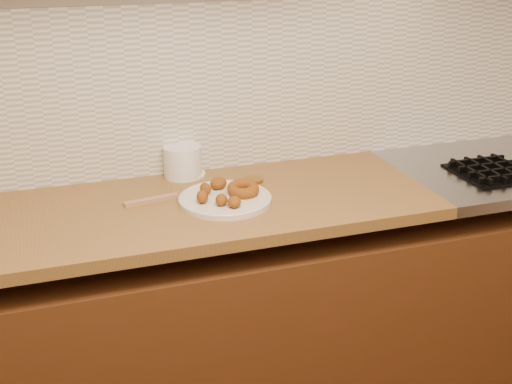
% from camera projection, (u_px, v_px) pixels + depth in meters
% --- Properties ---
extents(wall_back, '(4.00, 0.02, 2.70)m').
position_uv_depth(wall_back, '(250.00, 44.00, 2.29)').
color(wall_back, tan).
rests_on(wall_back, ground).
extents(base_cabinet, '(3.60, 0.60, 0.77)m').
position_uv_depth(base_cabinet, '(277.00, 319.00, 2.38)').
color(base_cabinet, '#4E2713').
rests_on(base_cabinet, floor).
extents(butcher_block, '(2.30, 0.62, 0.04)m').
position_uv_depth(butcher_block, '(84.00, 222.00, 2.01)').
color(butcher_block, olive).
rests_on(butcher_block, base_cabinet).
extents(backsplash, '(3.60, 0.02, 0.60)m').
position_uv_depth(backsplash, '(252.00, 86.00, 2.33)').
color(backsplash, silver).
rests_on(backsplash, wall_back).
extents(donut_plate, '(0.30, 0.30, 0.02)m').
position_uv_depth(donut_plate, '(225.00, 199.00, 2.10)').
color(donut_plate, silver).
rests_on(donut_plate, butcher_block).
extents(ring_donut, '(0.11, 0.11, 0.05)m').
position_uv_depth(ring_donut, '(243.00, 189.00, 2.11)').
color(ring_donut, brown).
rests_on(ring_donut, donut_plate).
extents(fried_dough_chunks, '(0.15, 0.24, 0.04)m').
position_uv_depth(fried_dough_chunks, '(217.00, 193.00, 2.08)').
color(fried_dough_chunks, brown).
rests_on(fried_dough_chunks, donut_plate).
extents(plastic_tub, '(0.18, 0.18, 0.11)m').
position_uv_depth(plastic_tub, '(183.00, 161.00, 2.30)').
color(plastic_tub, white).
rests_on(plastic_tub, butcher_block).
extents(tub_lid, '(0.17, 0.17, 0.01)m').
position_uv_depth(tub_lid, '(187.00, 174.00, 2.33)').
color(tub_lid, white).
rests_on(tub_lid, butcher_block).
extents(brass_jar_lid, '(0.09, 0.09, 0.01)m').
position_uv_depth(brass_jar_lid, '(253.00, 180.00, 2.27)').
color(brass_jar_lid, olive).
rests_on(brass_jar_lid, butcher_block).
extents(wooden_utensil, '(0.18, 0.05, 0.01)m').
position_uv_depth(wooden_utensil, '(151.00, 200.00, 2.10)').
color(wooden_utensil, '#9F7350').
rests_on(wooden_utensil, butcher_block).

